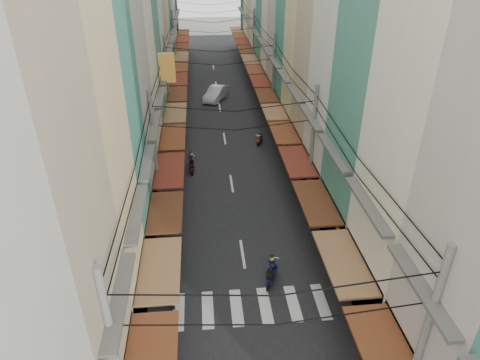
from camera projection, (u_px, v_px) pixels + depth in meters
ground at (239, 233)px, 26.03m from camera, size 160.00×160.00×0.00m
road at (221, 114)px, 43.31m from camera, size 10.00×80.00×0.02m
sidewalk_left at (156, 116)px, 42.76m from camera, size 3.00×80.00×0.06m
sidewalk_right at (284, 112)px, 43.84m from camera, size 3.00×80.00×0.06m
crosswalk at (251, 306)px, 20.83m from camera, size 7.55×2.40×0.01m
building_row_left at (124, 20)px, 34.83m from camera, size 7.80×67.67×23.70m
building_row_right at (314, 22)px, 36.22m from camera, size 7.80×68.98×22.59m
utility_poles at (222, 62)px, 35.73m from camera, size 10.20×66.13×8.20m
white_car at (216, 100)px, 47.21m from camera, size 5.45×3.85×1.79m
bicycle at (357, 223)px, 26.92m from camera, size 1.60×1.13×1.03m
moving_scooters at (216, 225)px, 25.79m from camera, size 7.16×19.55×1.95m
parked_scooters at (321, 258)px, 23.23m from camera, size 12.82×14.21×1.01m
pedestrians at (164, 210)px, 26.34m from camera, size 13.84×20.10×2.21m
market_umbrella at (389, 253)px, 21.37m from camera, size 2.10×2.10×2.22m
traffic_sign at (337, 236)px, 22.28m from camera, size 0.10×0.64×2.93m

